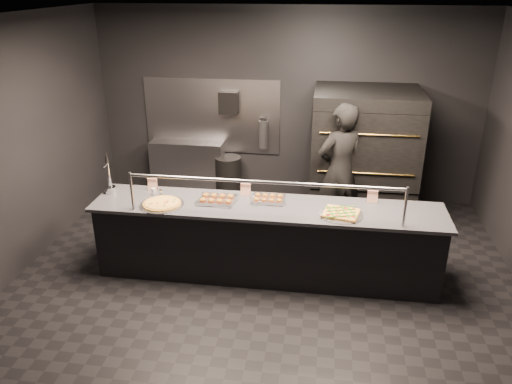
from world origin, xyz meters
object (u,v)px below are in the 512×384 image
round_pizza (162,204)px  service_counter (266,240)px  slider_tray_a (217,199)px  trash_bin (228,178)px  beer_tap (109,181)px  pizza_oven (363,154)px  square_pizza (341,213)px  worker (340,171)px  prep_shelf (188,168)px  towel_dispenser (229,103)px  slider_tray_b (268,199)px  fire_extinguisher (263,134)px

round_pizza → service_counter: bearing=7.0°
slider_tray_a → trash_bin: bearing=97.8°
beer_tap → trash_bin: (1.05, 2.11, -0.72)m
pizza_oven → slider_tray_a: bearing=-134.1°
square_pizza → worker: bearing=89.9°
prep_shelf → trash_bin: (0.70, -0.10, -0.10)m
service_counter → beer_tap: 2.05m
prep_shelf → towel_dispenser: towel_dispenser is taller
prep_shelf → trash_bin: 0.71m
prep_shelf → beer_tap: bearing=-99.0°
round_pizza → beer_tap: bearing=160.5°
pizza_oven → trash_bin: (-2.10, 0.32, -0.62)m
beer_tap → square_pizza: 2.81m
service_counter → round_pizza: size_ratio=8.01×
service_counter → worker: size_ratio=2.19×
service_counter → worker: (0.85, 1.23, 0.47)m
pizza_oven → square_pizza: bearing=-99.8°
trash_bin → worker: 2.10m
pizza_oven → worker: 0.76m
towel_dispenser → round_pizza: towel_dispenser is taller
prep_shelf → slider_tray_a: 2.54m
slider_tray_b → trash_bin: slider_tray_b is taller
prep_shelf → trash_bin: size_ratio=1.71×
service_counter → fire_extinguisher: bearing=98.3°
towel_dispenser → slider_tray_a: towel_dispenser is taller
prep_shelf → slider_tray_a: slider_tray_a is taller
prep_shelf → fire_extinguisher: fire_extinguisher is taller
service_counter → beer_tap: bearing=176.7°
trash_bin → service_counter: bearing=-67.9°
pizza_oven → round_pizza: size_ratio=3.73×
towel_dispenser → round_pizza: size_ratio=0.68×
slider_tray_b → towel_dispenser: bearing=111.9°
trash_bin → slider_tray_a: bearing=-82.2°
round_pizza → worker: size_ratio=0.27×
service_counter → slider_tray_b: size_ratio=9.28×
service_counter → trash_bin: (-0.90, 2.22, -0.11)m
towel_dispenser → slider_tray_b: (0.90, -2.24, -0.61)m
towel_dispenser → fire_extinguisher: (0.55, 0.01, -0.49)m
beer_tap → square_pizza: (2.80, -0.23, -0.13)m
service_counter → trash_bin: bearing=112.1°
service_counter → fire_extinguisher: 2.50m
service_counter → slider_tray_b: bearing=90.1°
fire_extinguisher → round_pizza: fire_extinguisher is taller
round_pizza → slider_tray_b: 1.25m
slider_tray_b → trash_bin: (-0.90, 2.07, -0.59)m
service_counter → trash_bin: size_ratio=5.84×
prep_shelf → square_pizza: square_pizza is taller
prep_shelf → square_pizza: size_ratio=2.49×
prep_shelf → square_pizza: 3.49m
slider_tray_a → square_pizza: (1.45, -0.16, -0.01)m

